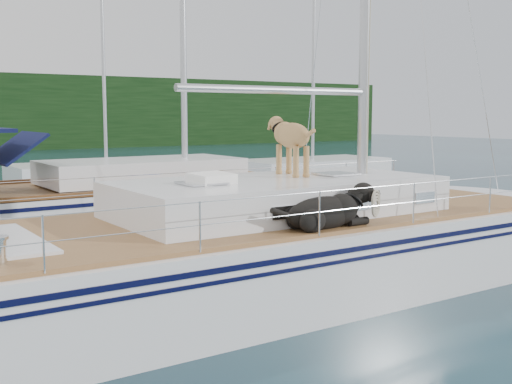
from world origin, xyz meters
TOP-DOWN VIEW (x-y plane):
  - ground at (0.00, 0.00)m, footprint 120.00×120.00m
  - main_sailboat at (0.10, -0.01)m, footprint 12.00×3.80m
  - neighbor_sailboat at (0.23, 6.50)m, footprint 11.00×3.50m
  - bg_boat_center at (4.00, 16.00)m, footprint 7.20×3.00m
  - bg_boat_east at (12.00, 13.00)m, footprint 6.40×3.00m

SIDE VIEW (x-z plane):
  - ground at x=0.00m, z-range 0.00..0.00m
  - bg_boat_center at x=4.00m, z-range -5.37..6.28m
  - bg_boat_east at x=12.00m, z-range -5.37..6.28m
  - neighbor_sailboat at x=0.23m, z-range -6.02..7.28m
  - main_sailboat at x=0.10m, z-range -6.32..7.69m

